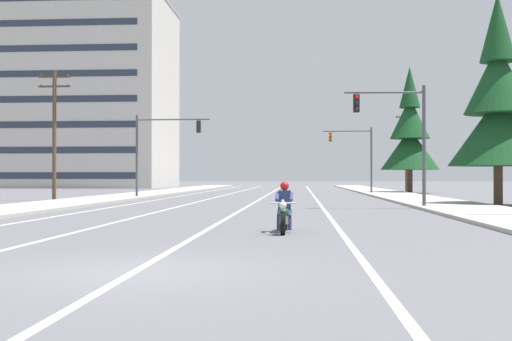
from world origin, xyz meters
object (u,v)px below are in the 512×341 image
Objects in this scene: utility_pole_left_near at (54,130)px; conifer_tree_right_verge_far at (410,135)px; conifer_tree_right_verge_near at (498,108)px; traffic_signal_mid_right at (357,150)px; utility_pole_right_far at (406,150)px; motorcycle_with_rider at (284,212)px; traffic_signal_near_left at (158,143)px; traffic_signal_near_right at (401,128)px; apartment_building_far_left_block at (86,94)px.

conifer_tree_right_verge_far is at bearing 36.38° from utility_pole_left_near.
traffic_signal_mid_right is at bearing 103.60° from conifer_tree_right_verge_near.
conifer_tree_right_verge_far is (-0.79, -6.61, 1.20)m from utility_pole_right_far.
traffic_signal_near_left is at bearing 109.96° from motorcycle_with_rider.
traffic_signal_mid_right is at bearing 38.53° from traffic_signal_near_left.
traffic_signal_near_left is 30.79m from utility_pole_right_far.
traffic_signal_near_left is 20.34m from traffic_signal_mid_right.
motorcycle_with_rider is 0.26× the size of utility_pole_right_far.
utility_pole_left_near is 0.71× the size of conifer_tree_right_verge_far.
utility_pole_left_near reaches higher than utility_pole_right_far.
motorcycle_with_rider is 0.35× the size of traffic_signal_mid_right.
conifer_tree_right_verge_near reaches higher than traffic_signal_near_left.
utility_pole_right_far reaches higher than traffic_signal_near_right.
conifer_tree_right_verge_near is at bearing -89.19° from conifer_tree_right_verge_far.
utility_pole_right_far is at bearing 43.61° from utility_pole_left_near.
traffic_signal_mid_right is (0.28, 26.60, 0.03)m from traffic_signal_near_right.
traffic_signal_near_right is at bearing 67.98° from motorcycle_with_rider.
motorcycle_with_rider is at bearing -123.42° from conifer_tree_right_verge_near.
utility_pole_right_far is at bearing 76.48° from motorcycle_with_rider.
traffic_signal_near_left is at bearing 138.30° from traffic_signal_near_right.
utility_pole_left_near is 38.50m from utility_pole_right_far.
traffic_signal_near_left is 0.74× the size of utility_pole_right_far.
conifer_tree_right_verge_near is at bearing -52.64° from apartment_building_far_left_block.
utility_pole_left_near is at bearing 125.13° from motorcycle_with_rider.
traffic_signal_near_right is (5.57, 13.77, 3.46)m from motorcycle_with_rider.
traffic_signal_near_left is at bearing -141.47° from traffic_signal_mid_right.
traffic_signal_mid_right reaches higher than motorcycle_with_rider.
traffic_signal_mid_right is at bearing -41.75° from apartment_building_far_left_block.
traffic_signal_near_left is 0.51× the size of conifer_tree_right_verge_far.
utility_pole_right_far is (6.29, 35.55, 0.36)m from traffic_signal_near_right.
traffic_signal_near_right is at bearing -148.82° from conifer_tree_right_verge_near.
conifer_tree_right_verge_far is (5.50, 28.94, 1.56)m from traffic_signal_near_right.
utility_pole_left_near is at bearing -143.62° from conifer_tree_right_verge_far.
traffic_signal_near_left is at bearing -135.41° from utility_pole_right_far.
motorcycle_with_rider is 0.19× the size of conifer_tree_right_verge_near.
utility_pole_right_far is 32.02m from conifer_tree_right_verge_near.
conifer_tree_right_verge_far is 53.89m from apartment_building_far_left_block.
traffic_signal_near_right is 23.39m from utility_pole_left_near.
apartment_building_far_left_block is (-37.48, 60.31, 10.08)m from traffic_signal_near_right.
utility_pole_left_near is at bearing -72.79° from apartment_building_far_left_block.
apartment_building_far_left_block reaches higher than traffic_signal_near_right.
conifer_tree_right_verge_far is (-0.36, 25.40, 0.19)m from conifer_tree_right_verge_near.
utility_pole_left_near reaches higher than traffic_signal_near_right.
utility_pole_left_near is 54.54m from apartment_building_far_left_block.
conifer_tree_right_verge_far is at bearing -36.12° from apartment_building_far_left_block.
utility_pole_right_far reaches higher than traffic_signal_near_left.
apartment_building_far_left_block reaches higher than conifer_tree_right_verge_near.
conifer_tree_right_verge_far reaches higher than traffic_signal_near_left.
motorcycle_with_rider is 15.26m from traffic_signal_near_right.
conifer_tree_right_verge_far reaches higher than traffic_signal_near_right.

